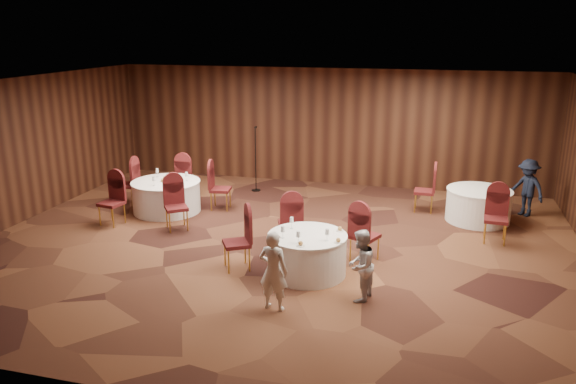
% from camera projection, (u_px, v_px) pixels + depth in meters
% --- Properties ---
extents(ground, '(12.00, 12.00, 0.00)m').
position_uv_depth(ground, '(276.00, 246.00, 11.32)').
color(ground, black).
rests_on(ground, ground).
extents(room_shell, '(12.00, 12.00, 12.00)m').
position_uv_depth(room_shell, '(275.00, 151.00, 10.77)').
color(room_shell, silver).
rests_on(room_shell, ground).
extents(table_main, '(1.41, 1.41, 0.74)m').
position_uv_depth(table_main, '(307.00, 254.00, 9.97)').
color(table_main, silver).
rests_on(table_main, ground).
extents(table_left, '(1.62, 1.62, 0.74)m').
position_uv_depth(table_left, '(167.00, 196.00, 13.38)').
color(table_left, silver).
rests_on(table_left, ground).
extents(table_right, '(1.44, 1.44, 0.74)m').
position_uv_depth(table_right, '(478.00, 205.00, 12.71)').
color(table_right, silver).
rests_on(table_right, ground).
extents(chairs_main, '(2.89, 1.97, 1.00)m').
position_uv_depth(chairs_main, '(298.00, 233.00, 10.60)').
color(chairs_main, '#420D16').
rests_on(chairs_main, ground).
extents(chairs_left, '(2.96, 2.95, 1.00)m').
position_uv_depth(chairs_left, '(165.00, 192.00, 13.30)').
color(chairs_left, '#420D16').
rests_on(chairs_left, ground).
extents(chairs_right, '(2.02, 2.24, 1.00)m').
position_uv_depth(chairs_right, '(457.00, 204.00, 12.38)').
color(chairs_right, '#420D16').
rests_on(chairs_right, ground).
extents(tabletop_main, '(1.08, 1.03, 0.22)m').
position_uv_depth(tabletop_main, '(313.00, 233.00, 9.66)').
color(tabletop_main, silver).
rests_on(tabletop_main, table_main).
extents(tabletop_left, '(0.92, 0.80, 0.22)m').
position_uv_depth(tabletop_left, '(166.00, 178.00, 13.27)').
color(tabletop_left, silver).
rests_on(tabletop_left, table_left).
extents(tabletop_right, '(0.08, 0.08, 0.22)m').
position_uv_depth(tabletop_right, '(490.00, 187.00, 12.27)').
color(tabletop_right, silver).
rests_on(tabletop_right, table_right).
extents(mic_stand, '(0.24, 0.24, 1.75)m').
position_uv_depth(mic_stand, '(256.00, 172.00, 15.04)').
color(mic_stand, black).
rests_on(mic_stand, ground).
extents(woman_a, '(0.51, 0.37, 1.29)m').
position_uv_depth(woman_a, '(274.00, 271.00, 8.63)').
color(woman_a, silver).
rests_on(woman_a, ground).
extents(woman_b, '(0.56, 0.66, 1.19)m').
position_uv_depth(woman_b, '(360.00, 265.00, 8.95)').
color(woman_b, silver).
rests_on(woman_b, ground).
extents(man_c, '(0.98, 0.96, 1.35)m').
position_uv_depth(man_c, '(527.00, 188.00, 13.00)').
color(man_c, black).
rests_on(man_c, ground).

